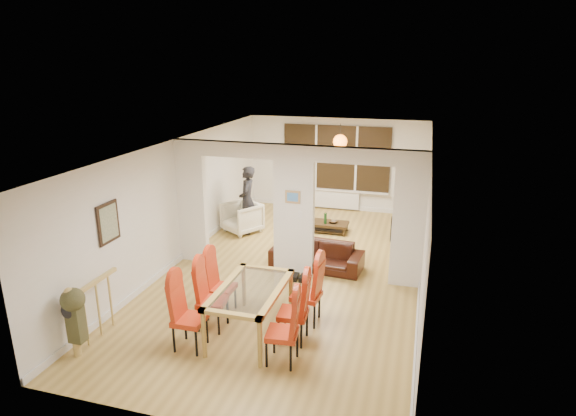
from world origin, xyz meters
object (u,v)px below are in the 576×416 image
at_px(sofa, 317,255).
at_px(dining_chair_rb, 293,309).
at_px(television, 396,222).
at_px(armchair, 242,218).
at_px(dining_table, 251,311).
at_px(dining_chair_lc, 221,284).
at_px(bowl, 333,222).
at_px(dining_chair_rc, 306,291).
at_px(bottle, 325,218).
at_px(dining_chair_lb, 212,297).
at_px(coffee_table, 326,227).
at_px(person, 247,200).
at_px(dining_chair_la, 189,314).
at_px(dining_chair_ra, 282,328).

bearing_deg(sofa, dining_chair_rb, -80.28).
bearing_deg(television, dining_chair_rb, -175.69).
bearing_deg(sofa, armchair, 149.27).
distance_m(dining_table, dining_chair_lc, 0.86).
bearing_deg(bowl, dining_chair_rb, -86.14).
distance_m(dining_chair_rc, bottle, 4.27).
height_order(dining_chair_lb, armchair, dining_chair_lb).
bearing_deg(dining_chair_lb, television, 58.86).
xyz_separation_m(dining_chair_lc, sofa, (1.13, 2.25, -0.25)).
relative_size(dining_chair_lb, dining_chair_rb, 0.99).
distance_m(sofa, coffee_table, 2.22).
relative_size(person, coffee_table, 1.54).
bearing_deg(dining_chair_la, sofa, 69.26).
bearing_deg(television, dining_chair_lb, 171.32).
height_order(sofa, television, television).
xyz_separation_m(coffee_table, bottle, (0.00, -0.12, 0.27)).
relative_size(dining_table, dining_chair_rb, 1.56).
distance_m(dining_chair_la, bowl, 5.65).
relative_size(dining_chair_rc, person, 0.66).
bearing_deg(bottle, dining_chair_lb, -99.70).
distance_m(dining_chair_rb, sofa, 2.77).
xyz_separation_m(dining_chair_la, person, (-0.96, 4.95, 0.29)).
relative_size(dining_chair_la, dining_chair_lc, 1.05).
bearing_deg(dining_chair_lb, dining_table, -4.65).
xyz_separation_m(dining_chair_lc, armchair, (-1.14, 3.85, -0.15)).
xyz_separation_m(television, bottle, (-1.68, -0.40, 0.08)).
relative_size(dining_chair_ra, dining_chair_rb, 1.00).
height_order(dining_table, dining_chair_lc, dining_chair_lc).
bearing_deg(dining_chair_lc, armchair, 107.61).
distance_m(dining_chair_lb, bowl, 5.04).
distance_m(dining_chair_lb, dining_chair_ra, 1.45).
height_order(dining_chair_lb, dining_chair_ra, dining_chair_ra).
bearing_deg(coffee_table, dining_chair_la, -99.24).
relative_size(dining_table, dining_chair_lb, 1.56).
xyz_separation_m(dining_table, sofa, (0.43, 2.73, -0.12)).
distance_m(dining_chair_rb, dining_chair_rc, 0.60).
distance_m(dining_chair_ra, coffee_table, 5.55).
bearing_deg(armchair, dining_chair_rb, -27.81).
distance_m(television, bottle, 1.73).
distance_m(person, bottle, 1.97).
height_order(dining_chair_la, person, person).
bearing_deg(dining_chair_ra, bottle, 89.12).
distance_m(dining_chair_lc, sofa, 2.53).
bearing_deg(dining_chair_lc, sofa, 64.38).
bearing_deg(coffee_table, dining_chair_lc, -101.15).
xyz_separation_m(dining_table, television, (1.85, 5.20, -0.08)).
bearing_deg(dining_chair_lc, dining_chair_rb, -18.53).
relative_size(armchair, bowl, 3.78).
height_order(dining_table, dining_chair_rb, dining_chair_rb).
bearing_deg(television, bottle, 120.22).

